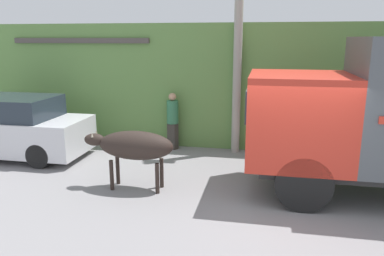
# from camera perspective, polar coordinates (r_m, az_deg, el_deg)

# --- Properties ---
(ground_plane) EXTENTS (60.00, 60.00, 0.00)m
(ground_plane) POSITION_cam_1_polar(r_m,az_deg,el_deg) (8.09, 14.29, -11.40)
(ground_plane) COLOR gray
(hillside_embankment) EXTENTS (32.00, 5.26, 3.79)m
(hillside_embankment) POSITION_cam_1_polar(r_m,az_deg,el_deg) (13.87, 13.46, 7.16)
(hillside_embankment) COLOR #608C47
(hillside_embankment) RESTS_ON ground_plane
(building_backdrop) EXTENTS (4.53, 2.70, 3.35)m
(building_backdrop) POSITION_cam_1_polar(r_m,az_deg,el_deg) (13.79, -13.77, 6.25)
(building_backdrop) COLOR #8CC69E
(building_backdrop) RESTS_ON ground_plane
(brown_cow) EXTENTS (2.09, 0.65, 1.35)m
(brown_cow) POSITION_cam_1_polar(r_m,az_deg,el_deg) (8.46, -8.87, -2.71)
(brown_cow) COLOR #2D231E
(brown_cow) RESTS_ON ground_plane
(parked_suv) EXTENTS (4.46, 1.83, 1.75)m
(parked_suv) POSITION_cam_1_polar(r_m,az_deg,el_deg) (11.95, -25.92, 0.01)
(parked_suv) COLOR silver
(parked_suv) RESTS_ON ground_plane
(pedestrian_on_hill) EXTENTS (0.47, 0.47, 1.74)m
(pedestrian_on_hill) POSITION_cam_1_polar(r_m,az_deg,el_deg) (11.45, -2.97, 1.46)
(pedestrian_on_hill) COLOR #38332D
(pedestrian_on_hill) RESTS_ON ground_plane
(utility_pole) EXTENTS (0.90, 0.25, 6.49)m
(utility_pole) POSITION_cam_1_polar(r_m,az_deg,el_deg) (10.97, 7.05, 13.44)
(utility_pole) COLOR #9E998E
(utility_pole) RESTS_ON ground_plane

